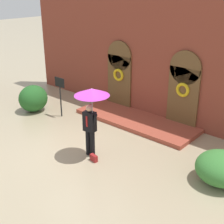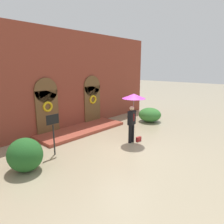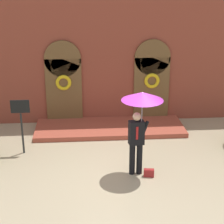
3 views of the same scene
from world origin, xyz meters
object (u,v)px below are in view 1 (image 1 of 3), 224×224
at_px(shrub_left, 33,98).
at_px(shrub_right, 221,168).
at_px(handbag, 94,158).
at_px(sign_post, 60,91).
at_px(person_with_umbrella, 91,102).

relative_size(shrub_left, shrub_right, 0.88).
height_order(handbag, shrub_left, shrub_left).
height_order(handbag, sign_post, sign_post).
height_order(person_with_umbrella, shrub_left, person_with_umbrella).
bearing_deg(shrub_left, handbag, -14.79).
xyz_separation_m(handbag, shrub_left, (-5.01, 1.32, 0.48)).
relative_size(sign_post, shrub_left, 1.32).
bearing_deg(person_with_umbrella, shrub_right, 19.94).
height_order(sign_post, shrub_left, sign_post).
distance_m(person_with_umbrella, handbag, 1.83).
distance_m(handbag, shrub_right, 3.88).
xyz_separation_m(person_with_umbrella, shrub_right, (3.77, 1.37, -1.45)).
bearing_deg(sign_post, handbag, -25.60).
bearing_deg(person_with_umbrella, shrub_left, 166.75).
relative_size(person_with_umbrella, shrub_left, 1.82).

